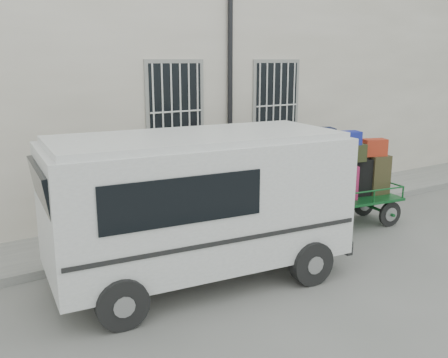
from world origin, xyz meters
TOP-DOWN VIEW (x-y plane):
  - ground at (0.00, 0.00)m, footprint 80.00×80.00m
  - building at (0.00, 5.50)m, footprint 24.00×5.15m
  - sidewalk at (0.00, 2.20)m, footprint 24.00×1.70m
  - luggage_cart at (2.18, 0.61)m, footprint 2.84×1.41m
  - van at (-1.59, -0.00)m, footprint 4.83×2.52m

SIDE VIEW (x-z plane):
  - ground at x=0.00m, z-range 0.00..0.00m
  - sidewalk at x=0.00m, z-range 0.00..0.15m
  - luggage_cart at x=2.18m, z-range 0.02..2.14m
  - van at x=-1.59m, z-range 0.17..2.51m
  - building at x=0.00m, z-range 0.00..6.00m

